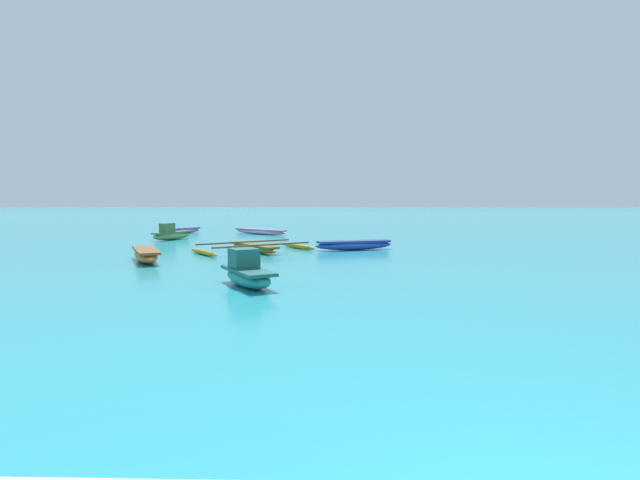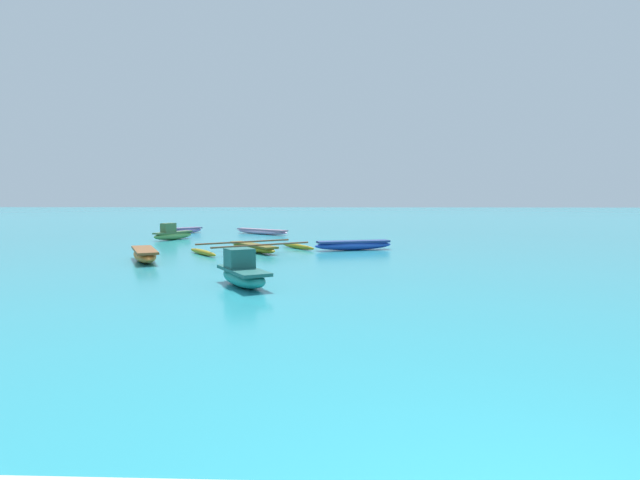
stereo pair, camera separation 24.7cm
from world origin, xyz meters
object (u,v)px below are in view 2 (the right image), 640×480
Objects in this scene: moored_boat_4 at (262,231)px; moored_boat_6 at (253,247)px; moored_boat_5 at (243,273)px; moored_boat_0 at (186,230)px; moored_boat_1 at (172,234)px; moored_boat_2 at (353,245)px; moored_boat_3 at (145,254)px.

moored_boat_4 is 0.72× the size of moored_boat_6.
moored_boat_4 is 1.58× the size of moored_boat_5.
moored_boat_0 is at bearing 171.14° from moored_boat_5.
moored_boat_4 is at bearing 150.80° from moored_boat_6.
moored_boat_4 is (4.79, -0.64, -0.02)m from moored_boat_0.
moored_boat_0 is at bearing -150.42° from moored_boat_4.
moored_boat_2 is at bearing -90.91° from moored_boat_1.
moored_boat_3 is 6.23m from moored_boat_5.
moored_boat_6 is at bearing 172.94° from moored_boat_2.
moored_boat_0 reaches higher than moored_boat_4.
moored_boat_4 is at bearing -17.37° from moored_boat_1.
moored_boat_4 is (-5.18, 8.95, -0.04)m from moored_boat_2.
moored_boat_2 is at bearing -95.18° from moored_boat_0.
moored_boat_6 is (5.15, -5.60, -0.14)m from moored_boat_1.
moored_boat_1 reaches higher than moored_boat_3.
moored_boat_0 is 0.85× the size of moored_boat_1.
moored_boat_5 is (7.02, -18.20, 0.12)m from moored_boat_0.
moored_boat_1 is 10.38m from moored_boat_2.
moored_boat_1 reaches higher than moored_boat_0.
moored_boat_5 is (4.22, -4.59, 0.08)m from moored_boat_3.
moored_boat_5 is at bearing -128.23° from moored_boat_1.
moored_boat_1 is (0.78, -4.76, 0.11)m from moored_boat_0.
moored_boat_1 is 0.50× the size of moored_boat_6.
moored_boat_6 is (-1.09, 7.84, -0.15)m from moored_boat_5.
moored_boat_3 reaches higher than moored_boat_6.
moored_boat_0 is at bearing 118.27° from moored_boat_2.
moored_boat_2 is at bearing 131.13° from moored_boat_5.
moored_boat_0 is 13.90m from moored_boat_3.
moored_boat_0 is 0.59× the size of moored_boat_4.
moored_boat_4 is at bearing 102.24° from moored_boat_2.
moored_boat_3 is at bearing -61.49° from moored_boat_4.
moored_boat_2 is 1.45× the size of moored_boat_5.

